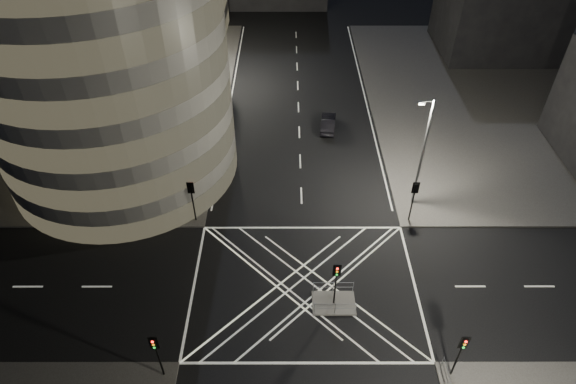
{
  "coord_description": "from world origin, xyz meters",
  "views": [
    {
      "loc": [
        -1.2,
        -21.84,
        27.85
      ],
      "look_at": [
        -1.18,
        7.0,
        3.0
      ],
      "focal_mm": 30.0,
      "sensor_mm": 36.0,
      "label": 1
    }
  ],
  "objects_px": {
    "street_lamp_left_far": "(214,41)",
    "street_lamp_right_far": "(422,151)",
    "traffic_signal_fr": "(414,194)",
    "central_island": "(334,303)",
    "traffic_signal_fl": "(192,195)",
    "sedan": "(328,123)",
    "traffic_signal_nr": "(461,349)",
    "traffic_signal_nl": "(156,349)",
    "street_lamp_left_near": "(189,130)",
    "traffic_signal_island": "(336,277)"
  },
  "relations": [
    {
      "from": "street_lamp_left_far",
      "to": "street_lamp_right_far",
      "type": "relative_size",
      "value": 1.0
    },
    {
      "from": "street_lamp_left_far",
      "to": "traffic_signal_fr",
      "type": "bearing_deg",
      "value": -51.83
    },
    {
      "from": "central_island",
      "to": "traffic_signal_fl",
      "type": "xyz_separation_m",
      "value": [
        -10.8,
        8.3,
        2.84
      ]
    },
    {
      "from": "central_island",
      "to": "sedan",
      "type": "height_order",
      "value": "sedan"
    },
    {
      "from": "traffic_signal_nr",
      "to": "street_lamp_left_far",
      "type": "relative_size",
      "value": 0.4
    },
    {
      "from": "traffic_signal_nl",
      "to": "sedan",
      "type": "height_order",
      "value": "traffic_signal_nl"
    },
    {
      "from": "traffic_signal_nl",
      "to": "street_lamp_right_far",
      "type": "distance_m",
      "value": 24.27
    },
    {
      "from": "traffic_signal_fl",
      "to": "traffic_signal_fr",
      "type": "xyz_separation_m",
      "value": [
        17.6,
        0.0,
        0.0
      ]
    },
    {
      "from": "traffic_signal_nr",
      "to": "street_lamp_left_near",
      "type": "height_order",
      "value": "street_lamp_left_near"
    },
    {
      "from": "traffic_signal_fr",
      "to": "central_island",
      "type": "bearing_deg",
      "value": -129.33
    },
    {
      "from": "traffic_signal_island",
      "to": "street_lamp_left_far",
      "type": "relative_size",
      "value": 0.4
    },
    {
      "from": "street_lamp_left_near",
      "to": "street_lamp_left_far",
      "type": "distance_m",
      "value": 18.0
    },
    {
      "from": "street_lamp_left_far",
      "to": "street_lamp_left_near",
      "type": "bearing_deg",
      "value": -90.0
    },
    {
      "from": "central_island",
      "to": "street_lamp_left_near",
      "type": "bearing_deg",
      "value": 130.27
    },
    {
      "from": "street_lamp_left_near",
      "to": "street_lamp_left_far",
      "type": "relative_size",
      "value": 1.0
    },
    {
      "from": "traffic_signal_nl",
      "to": "street_lamp_left_far",
      "type": "relative_size",
      "value": 0.4
    },
    {
      "from": "central_island",
      "to": "traffic_signal_nl",
      "type": "relative_size",
      "value": 0.75
    },
    {
      "from": "traffic_signal_island",
      "to": "traffic_signal_fl",
      "type": "bearing_deg",
      "value": 142.46
    },
    {
      "from": "sedan",
      "to": "traffic_signal_island",
      "type": "bearing_deg",
      "value": 94.01
    },
    {
      "from": "street_lamp_left_near",
      "to": "street_lamp_left_far",
      "type": "xyz_separation_m",
      "value": [
        0.0,
        18.0,
        0.0
      ]
    },
    {
      "from": "traffic_signal_island",
      "to": "sedan",
      "type": "relative_size",
      "value": 0.97
    },
    {
      "from": "traffic_signal_fr",
      "to": "sedan",
      "type": "relative_size",
      "value": 0.97
    },
    {
      "from": "street_lamp_left_near",
      "to": "traffic_signal_fr",
      "type": "bearing_deg",
      "value": -15.92
    },
    {
      "from": "traffic_signal_island",
      "to": "central_island",
      "type": "bearing_deg",
      "value": 0.0
    },
    {
      "from": "traffic_signal_fl",
      "to": "sedan",
      "type": "relative_size",
      "value": 0.97
    },
    {
      "from": "street_lamp_left_far",
      "to": "sedan",
      "type": "xyz_separation_m",
      "value": [
        12.44,
        -9.35,
        -4.86
      ]
    },
    {
      "from": "traffic_signal_nr",
      "to": "street_lamp_left_far",
      "type": "bearing_deg",
      "value": 116.36
    },
    {
      "from": "traffic_signal_fr",
      "to": "traffic_signal_fl",
      "type": "bearing_deg",
      "value": 180.0
    },
    {
      "from": "central_island",
      "to": "street_lamp_left_far",
      "type": "height_order",
      "value": "street_lamp_left_far"
    },
    {
      "from": "sedan",
      "to": "traffic_signal_fl",
      "type": "bearing_deg",
      "value": 56.17
    },
    {
      "from": "central_island",
      "to": "street_lamp_right_far",
      "type": "xyz_separation_m",
      "value": [
        7.44,
        10.5,
        5.47
      ]
    },
    {
      "from": "street_lamp_right_far",
      "to": "sedan",
      "type": "distance_m",
      "value": 14.17
    },
    {
      "from": "central_island",
      "to": "traffic_signal_nr",
      "type": "relative_size",
      "value": 0.75
    },
    {
      "from": "traffic_signal_island",
      "to": "traffic_signal_fr",
      "type": "bearing_deg",
      "value": 50.67
    },
    {
      "from": "traffic_signal_fl",
      "to": "traffic_signal_island",
      "type": "xyz_separation_m",
      "value": [
        10.8,
        -8.3,
        0.0
      ]
    },
    {
      "from": "street_lamp_left_far",
      "to": "traffic_signal_fl",
      "type": "bearing_deg",
      "value": -88.43
    },
    {
      "from": "traffic_signal_nl",
      "to": "street_lamp_left_near",
      "type": "height_order",
      "value": "street_lamp_left_near"
    },
    {
      "from": "street_lamp_right_far",
      "to": "central_island",
      "type": "bearing_deg",
      "value": -125.3
    },
    {
      "from": "traffic_signal_nl",
      "to": "street_lamp_left_near",
      "type": "relative_size",
      "value": 0.4
    },
    {
      "from": "street_lamp_left_near",
      "to": "street_lamp_right_far",
      "type": "height_order",
      "value": "same"
    },
    {
      "from": "sedan",
      "to": "street_lamp_left_far",
      "type": "bearing_deg",
      "value": -30.32
    },
    {
      "from": "central_island",
      "to": "traffic_signal_island",
      "type": "bearing_deg",
      "value": 0.0
    },
    {
      "from": "traffic_signal_island",
      "to": "street_lamp_left_near",
      "type": "bearing_deg",
      "value": 130.27
    },
    {
      "from": "central_island",
      "to": "traffic_signal_fr",
      "type": "height_order",
      "value": "traffic_signal_fr"
    },
    {
      "from": "traffic_signal_fl",
      "to": "traffic_signal_nr",
      "type": "xyz_separation_m",
      "value": [
        17.6,
        -13.6,
        0.0
      ]
    },
    {
      "from": "street_lamp_right_far",
      "to": "street_lamp_left_near",
      "type": "bearing_deg",
      "value": 170.97
    },
    {
      "from": "traffic_signal_fl",
      "to": "traffic_signal_nr",
      "type": "relative_size",
      "value": 1.0
    },
    {
      "from": "traffic_signal_fl",
      "to": "street_lamp_left_near",
      "type": "height_order",
      "value": "street_lamp_left_near"
    },
    {
      "from": "central_island",
      "to": "traffic_signal_island",
      "type": "height_order",
      "value": "traffic_signal_island"
    },
    {
      "from": "traffic_signal_nl",
      "to": "traffic_signal_nr",
      "type": "height_order",
      "value": "same"
    }
  ]
}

